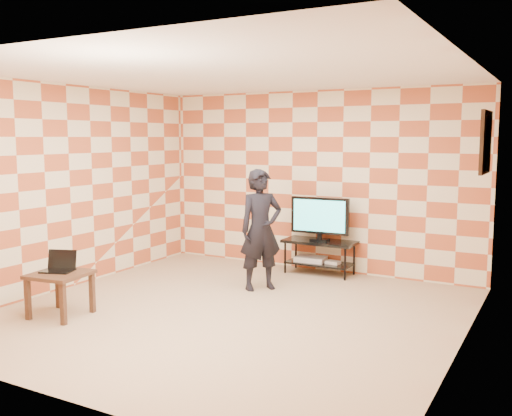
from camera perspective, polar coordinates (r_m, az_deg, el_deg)
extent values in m
plane|color=tan|center=(6.68, -2.52, -10.41)|extent=(5.00, 5.00, 0.00)
cube|color=beige|center=(8.63, 6.08, 2.69)|extent=(5.00, 0.02, 2.70)
cube|color=beige|center=(4.48, -19.44, -1.77)|extent=(5.00, 0.02, 2.70)
cube|color=beige|center=(7.99, -18.10, 2.02)|extent=(0.02, 5.00, 2.70)
cube|color=beige|center=(5.54, 20.10, -0.16)|extent=(0.02, 5.00, 2.70)
cube|color=white|center=(6.41, -2.65, 13.29)|extent=(5.00, 5.00, 0.02)
cube|color=black|center=(7.04, 22.00, 6.11)|extent=(0.04, 0.72, 0.72)
cube|color=black|center=(7.04, 22.00, 6.11)|extent=(0.04, 0.03, 0.68)
cube|color=black|center=(7.04, 22.00, 6.11)|extent=(0.04, 0.68, 0.03)
cube|color=black|center=(8.43, 6.37, -3.38)|extent=(1.06, 0.48, 0.04)
cube|color=black|center=(8.50, 6.35, -5.50)|extent=(0.96, 0.43, 0.03)
cylinder|color=black|center=(8.49, 2.93, -4.85)|extent=(0.03, 0.03, 0.50)
cylinder|color=black|center=(8.83, 4.01, -4.39)|extent=(0.03, 0.03, 0.50)
cylinder|color=black|center=(8.14, 8.90, -5.46)|extent=(0.03, 0.03, 0.50)
cylinder|color=black|center=(8.49, 9.78, -4.95)|extent=(0.03, 0.03, 0.50)
cube|color=black|center=(8.43, 6.38, -3.15)|extent=(0.27, 0.18, 0.03)
cube|color=black|center=(8.42, 6.38, -2.81)|extent=(0.07, 0.05, 0.07)
cube|color=black|center=(8.37, 6.41, -0.76)|extent=(0.88, 0.10, 0.54)
cube|color=#3DD7D7|center=(8.34, 6.32, -0.78)|extent=(0.78, 0.05, 0.46)
cube|color=silver|center=(8.54, 5.50, -5.09)|extent=(0.46, 0.34, 0.07)
cube|color=silver|center=(8.41, 7.71, -5.41)|extent=(0.21, 0.17, 0.05)
cube|color=#321D0F|center=(6.80, -19.03, -6.29)|extent=(0.65, 0.65, 0.04)
cube|color=#321D0F|center=(6.84, -21.85, -8.48)|extent=(0.06, 0.06, 0.46)
cube|color=#321D0F|center=(7.19, -19.15, -7.62)|extent=(0.06, 0.06, 0.46)
cube|color=#321D0F|center=(6.53, -18.72, -9.10)|extent=(0.06, 0.06, 0.46)
cube|color=#321D0F|center=(6.89, -16.07, -8.15)|extent=(0.06, 0.06, 0.46)
cube|color=black|center=(6.84, -19.24, -5.96)|extent=(0.40, 0.34, 0.02)
cube|color=black|center=(6.92, -18.81, -4.86)|extent=(0.34, 0.17, 0.22)
imported|color=black|center=(7.50, 0.49, -2.19)|extent=(0.66, 0.69, 1.60)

